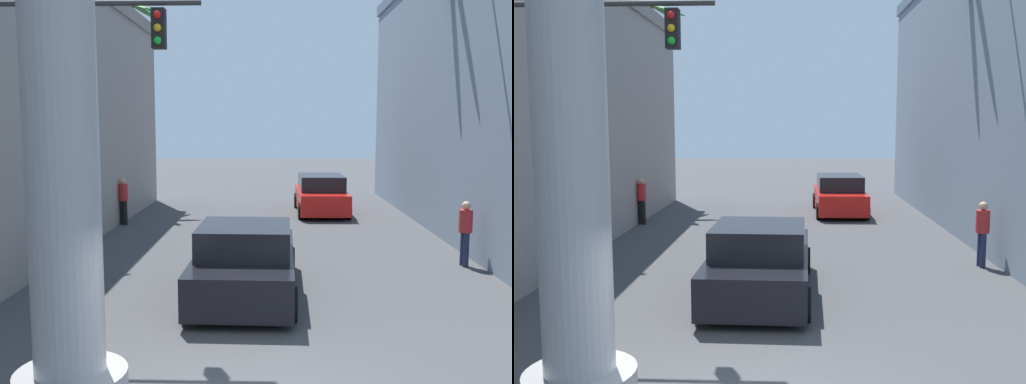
# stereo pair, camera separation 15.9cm
# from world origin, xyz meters

# --- Properties ---
(ground_plane) EXTENTS (86.37, 86.37, 0.00)m
(ground_plane) POSITION_xyz_m (0.00, 10.00, 0.00)
(ground_plane) COLOR #424244
(street_lamp) EXTENTS (2.40, 0.28, 7.86)m
(street_lamp) POSITION_xyz_m (5.70, 8.28, 4.69)
(street_lamp) COLOR #59595E
(street_lamp) RESTS_ON ground
(traffic_light_mast) EXTENTS (5.15, 0.32, 5.86)m
(traffic_light_mast) POSITION_xyz_m (-4.46, 3.66, 4.14)
(traffic_light_mast) COLOR #333333
(traffic_light_mast) RESTS_ON ground
(car_lead) EXTENTS (2.22, 4.90, 1.56)m
(car_lead) POSITION_xyz_m (-0.25, 5.13, 0.70)
(car_lead) COLOR black
(car_lead) RESTS_ON ground
(car_far) EXTENTS (2.06, 4.39, 1.56)m
(car_far) POSITION_xyz_m (2.27, 16.38, 0.74)
(car_far) COLOR black
(car_far) RESTS_ON ground
(palm_tree_mid_left) EXTENTS (3.25, 2.96, 7.87)m
(palm_tree_mid_left) POSITION_xyz_m (-6.42, 10.18, 4.95)
(palm_tree_mid_left) COLOR brown
(palm_tree_mid_left) RESTS_ON ground
(palm_tree_mid_right) EXTENTS (2.99, 3.13, 8.05)m
(palm_tree_mid_right) POSITION_xyz_m (6.05, 11.06, 5.11)
(palm_tree_mid_right) COLOR brown
(palm_tree_mid_right) RESTS_ON ground
(palm_tree_far_left) EXTENTS (3.29, 3.07, 8.91)m
(palm_tree_far_left) POSITION_xyz_m (-5.95, 18.46, 5.25)
(palm_tree_far_left) COLOR brown
(palm_tree_far_left) RESTS_ON ground
(pedestrian_mid_right) EXTENTS (0.37, 0.37, 1.68)m
(pedestrian_mid_right) POSITION_xyz_m (5.22, 7.72, 0.98)
(pedestrian_mid_right) COLOR #1E233F
(pedestrian_mid_right) RESTS_ON ground
(pedestrian_far_left) EXTENTS (0.47, 0.47, 1.69)m
(pedestrian_far_left) POSITION_xyz_m (-5.07, 13.46, 0.99)
(pedestrian_far_left) COLOR black
(pedestrian_far_left) RESTS_ON ground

